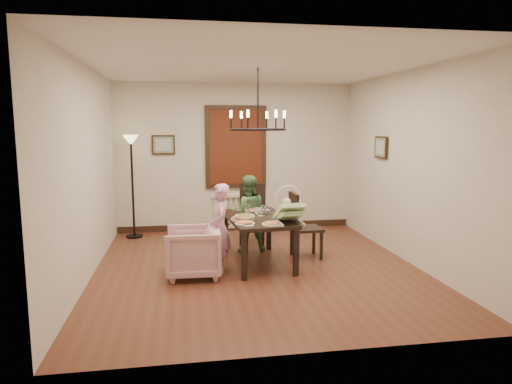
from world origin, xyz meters
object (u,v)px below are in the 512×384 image
object	(u,v)px
seated_man	(248,220)
dining_table	(258,223)
floor_lamp	(133,188)
armchair	(193,252)
elderly_woman	(220,235)
chair_far	(252,214)
baby_bouncer	(289,210)
chair_right	(306,225)
drinking_glass	(266,210)

from	to	relation	value
seated_man	dining_table	bearing A→B (deg)	93.28
floor_lamp	dining_table	bearing A→B (deg)	-44.80
armchair	elderly_woman	xyz separation A→B (m)	(0.37, 0.14, 0.17)
dining_table	chair_far	xyz separation A→B (m)	(0.09, 1.14, -0.09)
chair_far	floor_lamp	bearing A→B (deg)	170.29
seated_man	baby_bouncer	distance (m)	1.27
baby_bouncer	chair_right	bearing A→B (deg)	54.23
seated_man	armchair	bearing A→B (deg)	50.02
dining_table	elderly_woman	distance (m)	0.65
drinking_glass	seated_man	bearing A→B (deg)	112.10
dining_table	chair_right	size ratio (longest dim) A/B	1.52
armchair	seated_man	world-z (taller)	seated_man
chair_far	chair_right	distance (m)	1.17
elderly_woman	drinking_glass	world-z (taller)	elderly_woman
seated_man	floor_lamp	size ratio (longest dim) A/B	0.56
chair_far	elderly_woman	size ratio (longest dim) A/B	1.02
floor_lamp	armchair	bearing A→B (deg)	-67.12
armchair	baby_bouncer	bearing A→B (deg)	90.36
dining_table	seated_man	xyz separation A→B (m)	(-0.05, 0.69, -0.10)
chair_right	baby_bouncer	size ratio (longest dim) A/B	1.88
seated_man	baby_bouncer	xyz separation A→B (m)	(0.40, -1.15, 0.36)
elderly_woman	baby_bouncer	world-z (taller)	baby_bouncer
elderly_woman	seated_man	size ratio (longest dim) A/B	1.00
chair_right	dining_table	bearing A→B (deg)	102.05
dining_table	floor_lamp	bearing A→B (deg)	130.55
chair_right	baby_bouncer	distance (m)	0.86
chair_right	elderly_woman	bearing A→B (deg)	107.50
elderly_woman	drinking_glass	bearing A→B (deg)	122.28
armchair	dining_table	bearing A→B (deg)	116.11
chair_right	floor_lamp	world-z (taller)	floor_lamp
drinking_glass	chair_far	bearing A→B (deg)	93.62
baby_bouncer	drinking_glass	world-z (taller)	baby_bouncer
armchair	baby_bouncer	distance (m)	1.41
chair_far	baby_bouncer	xyz separation A→B (m)	(0.26, -1.60, 0.35)
chair_far	seated_man	bearing A→B (deg)	-96.11
chair_far	baby_bouncer	bearing A→B (deg)	-69.43
elderly_woman	baby_bouncer	xyz separation A→B (m)	(0.93, -0.18, 0.36)
armchair	seated_man	bearing A→B (deg)	142.97
dining_table	baby_bouncer	distance (m)	0.64
dining_table	elderly_woman	world-z (taller)	elderly_woman
chair_far	baby_bouncer	world-z (taller)	baby_bouncer
drinking_glass	floor_lamp	bearing A→B (deg)	140.18
armchair	elderly_woman	bearing A→B (deg)	113.20
dining_table	baby_bouncer	world-z (taller)	baby_bouncer
baby_bouncer	dining_table	bearing A→B (deg)	124.83
baby_bouncer	armchair	bearing A→B (deg)	176.05
chair_right	baby_bouncer	world-z (taller)	baby_bouncer
dining_table	chair_right	distance (m)	0.81
armchair	seated_man	size ratio (longest dim) A/B	0.72
chair_right	seated_man	bearing A→B (deg)	57.65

